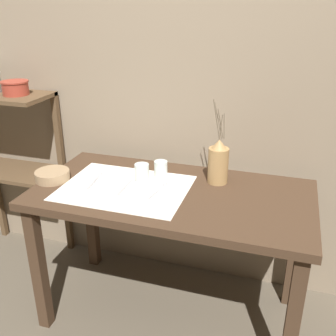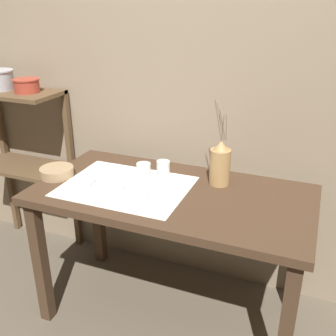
{
  "view_description": "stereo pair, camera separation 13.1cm",
  "coord_description": "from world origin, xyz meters",
  "views": [
    {
      "loc": [
        0.5,
        -1.64,
        1.62
      ],
      "look_at": [
        -0.02,
        0.0,
        0.88
      ],
      "focal_mm": 42.0,
      "sensor_mm": 36.0,
      "label": 1
    },
    {
      "loc": [
        0.62,
        -1.6,
        1.62
      ],
      "look_at": [
        -0.02,
        0.0,
        0.88
      ],
      "focal_mm": 42.0,
      "sensor_mm": 36.0,
      "label": 2
    }
  ],
  "objects": [
    {
      "name": "wooden_shelf_unit",
      "position": [
        -1.14,
        0.28,
        0.78
      ],
      "size": [
        0.6,
        0.31,
        1.11
      ],
      "color": "brown",
      "rests_on": "ground_plane"
    },
    {
      "name": "spoon_inner",
      "position": [
        -0.41,
        0.02,
        0.77
      ],
      "size": [
        0.04,
        0.19,
        0.02
      ],
      "color": "#A8A8AD",
      "rests_on": "wooden_table"
    },
    {
      "name": "ground_plane",
      "position": [
        0.0,
        0.0,
        0.0
      ],
      "size": [
        12.0,
        12.0,
        0.0
      ],
      "primitive_type": "plane",
      "color": "brown"
    },
    {
      "name": "pitcher_with_flowers",
      "position": [
        0.19,
        0.17,
        0.87
      ],
      "size": [
        0.1,
        0.1,
        0.44
      ],
      "color": "#A87F4C",
      "rests_on": "wooden_table"
    },
    {
      "name": "metal_pot_small",
      "position": [
        -1.02,
        0.25,
        1.16
      ],
      "size": [
        0.16,
        0.16,
        0.08
      ],
      "color": "#9E3828",
      "rests_on": "wooden_shelf_unit"
    },
    {
      "name": "stone_wall_back",
      "position": [
        0.0,
        0.46,
        1.2
      ],
      "size": [
        7.0,
        0.06,
        2.4
      ],
      "color": "gray",
      "rests_on": "ground_plane"
    },
    {
      "name": "glass_tumbler_near",
      "position": [
        -0.18,
        0.06,
        0.81
      ],
      "size": [
        0.07,
        0.07,
        0.09
      ],
      "color": "silver",
      "rests_on": "wooden_table"
    },
    {
      "name": "spoon_outer",
      "position": [
        -0.06,
        0.01,
        0.77
      ],
      "size": [
        0.04,
        0.19,
        0.02
      ],
      "color": "#A8A8AD",
      "rests_on": "wooden_table"
    },
    {
      "name": "wooden_table",
      "position": [
        0.0,
        0.0,
        0.66
      ],
      "size": [
        1.36,
        0.69,
        0.76
      ],
      "color": "#422D1E",
      "rests_on": "ground_plane"
    },
    {
      "name": "linen_cloth",
      "position": [
        -0.23,
        -0.04,
        0.76
      ],
      "size": [
        0.62,
        0.47,
        0.0
      ],
      "color": "white",
      "rests_on": "wooden_table"
    },
    {
      "name": "fork_outer",
      "position": [
        -0.23,
        -0.04,
        0.77
      ],
      "size": [
        0.01,
        0.18,
        0.0
      ],
      "color": "#A8A8AD",
      "rests_on": "wooden_table"
    },
    {
      "name": "glass_tumbler_far",
      "position": [
        -0.1,
        0.14,
        0.81
      ],
      "size": [
        0.07,
        0.07,
        0.09
      ],
      "color": "silver",
      "rests_on": "wooden_table"
    },
    {
      "name": "wooden_bowl",
      "position": [
        -0.63,
        -0.06,
        0.79
      ],
      "size": [
        0.18,
        0.18,
        0.05
      ],
      "color": "#9E7F5B",
      "rests_on": "wooden_table"
    }
  ]
}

